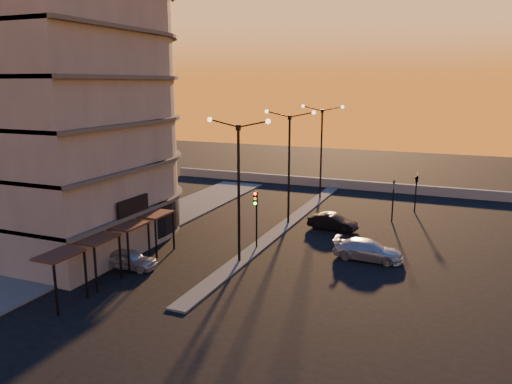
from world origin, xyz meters
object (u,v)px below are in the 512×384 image
(traffic_light_main, at_px, (256,210))
(car_wagon, at_px, (368,250))
(streetlamp_mid, at_px, (289,158))
(car_sedan, at_px, (333,222))
(car_hatchback, at_px, (129,259))

(traffic_light_main, distance_m, car_wagon, 8.15)
(streetlamp_mid, bearing_deg, car_sedan, -5.15)
(streetlamp_mid, distance_m, car_hatchback, 15.84)
(traffic_light_main, relative_size, car_wagon, 0.92)
(traffic_light_main, relative_size, car_hatchback, 1.16)
(traffic_light_main, relative_size, car_sedan, 1.07)
(car_hatchback, xyz_separation_m, car_wagon, (13.86, 7.55, 0.05))
(streetlamp_mid, xyz_separation_m, car_sedan, (3.91, -0.35, -4.94))
(car_hatchback, bearing_deg, car_sedan, -42.46)
(car_hatchback, height_order, car_wagon, car_wagon)
(traffic_light_main, xyz_separation_m, car_hatchback, (-6.07, -6.63, -2.26))
(car_hatchback, relative_size, car_wagon, 0.79)
(traffic_light_main, xyz_separation_m, car_wagon, (7.79, 0.92, -2.22))
(traffic_light_main, height_order, car_hatchback, traffic_light_main)
(traffic_light_main, distance_m, car_sedan, 8.13)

